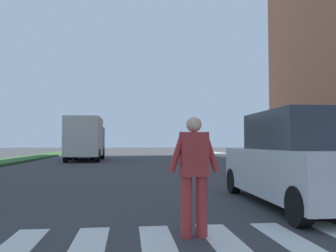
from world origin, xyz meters
The scene contains 8 objects.
ground_plane centered at (0.00, 30.00, 0.00)m, with size 140.00×140.00×0.00m, color #38383A.
crosswalk centered at (0.00, 8.93, 0.00)m, with size 7.65×2.20×0.01m.
median_strip centered at (-8.50, 28.00, 0.07)m, with size 2.52×64.00×0.15m, color #2D5B28.
sidewalk_right centered at (9.29, 28.00, 0.07)m, with size 3.00×64.00×0.15m, color #9E9991.
pedestrian_performer centered at (0.53, 9.32, 0.93)m, with size 0.75×0.27×1.69m.
suv_crossing centered at (3.19, 11.49, 0.93)m, with size 2.05×4.64×1.97m.
sedan_midblock centered at (-3.92, 33.21, 0.79)m, with size 1.92×4.60×1.69m.
truck_box_delivery centered at (-3.50, 30.46, 1.63)m, with size 2.40×6.20×3.10m.
Camera 1 is at (-0.39, 4.45, 1.32)m, focal length 37.33 mm.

